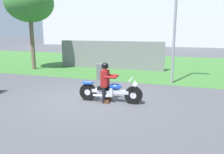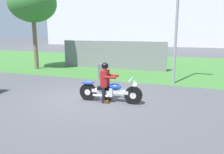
# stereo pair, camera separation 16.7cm
# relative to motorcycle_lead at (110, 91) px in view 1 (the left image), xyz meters

# --- Properties ---
(ground) EXTENTS (120.00, 120.00, 0.00)m
(ground) POSITION_rel_motorcycle_lead_xyz_m (-0.79, 0.05, -0.38)
(ground) COLOR #4C4C51
(grass_verge) EXTENTS (60.00, 12.00, 0.01)m
(grass_verge) POSITION_rel_motorcycle_lead_xyz_m (-0.79, 9.12, -0.38)
(grass_verge) COLOR #3D7533
(grass_verge) RESTS_ON ground
(stadium_facade) EXTENTS (52.64, 8.00, 14.35)m
(stadium_facade) POSITION_rel_motorcycle_lead_xyz_m (3.40, 32.74, 6.80)
(stadium_facade) COLOR silver
(stadium_facade) RESTS_ON ground
(motorcycle_lead) EXTENTS (2.24, 0.66, 0.86)m
(motorcycle_lead) POSITION_rel_motorcycle_lead_xyz_m (0.00, 0.00, 0.00)
(motorcycle_lead) COLOR black
(motorcycle_lead) RESTS_ON ground
(rider_lead) EXTENTS (0.57, 0.48, 1.38)m
(rider_lead) POSITION_rel_motorcycle_lead_xyz_m (-0.17, -0.01, 0.43)
(rider_lead) COLOR black
(rider_lead) RESTS_ON ground
(tree_roadside) EXTENTS (2.94, 2.94, 5.30)m
(tree_roadside) POSITION_rel_motorcycle_lead_xyz_m (-6.91, 4.90, 3.72)
(tree_roadside) COLOR brown
(tree_roadside) RESTS_ON ground
(streetlight_pole) EXTENTS (0.96, 0.20, 5.59)m
(streetlight_pole) POSITION_rel_motorcycle_lead_xyz_m (1.96, 3.63, 3.13)
(streetlight_pole) COLOR gray
(streetlight_pole) RESTS_ON ground
(trash_can) EXTENTS (0.46, 0.46, 0.80)m
(trash_can) POSITION_rel_motorcycle_lead_xyz_m (-1.65, 3.36, 0.02)
(trash_can) COLOR #595E5B
(trash_can) RESTS_ON ground
(fence_segment) EXTENTS (7.00, 0.06, 1.80)m
(fence_segment) POSITION_rel_motorcycle_lead_xyz_m (-2.28, 6.59, 0.52)
(fence_segment) COLOR slate
(fence_segment) RESTS_ON ground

